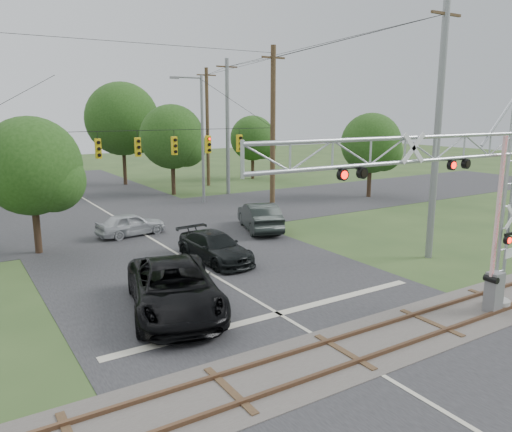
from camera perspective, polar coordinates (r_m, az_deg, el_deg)
ground at (r=14.77m, az=15.48°, el=-17.89°), size 160.00×160.00×0.00m
road_main at (r=22.06m, az=-4.12°, el=-7.25°), size 14.00×90.00×0.02m
road_cross at (r=34.62m, az=-15.11°, el=-0.57°), size 90.00×12.00×0.02m
railroad_track at (r=15.98m, az=10.02°, el=-15.08°), size 90.00×3.20×0.17m
crossing_gantry at (r=17.22m, az=21.27°, el=2.22°), size 11.65×0.94×7.34m
traffic_signal_span at (r=30.39m, az=-11.82°, el=8.63°), size 19.34×0.36×11.50m
pickup_black at (r=18.58m, az=-9.32°, el=-8.13°), size 4.67×7.19×1.84m
car_dark at (r=24.49m, az=-4.72°, el=-3.59°), size 2.39×5.07×1.43m
sedan_silver at (r=30.40m, az=-14.11°, el=-0.91°), size 4.22×2.13×1.38m
suv_dark at (r=30.80m, az=0.41°, el=-0.04°), size 3.46×5.55×1.73m
streetlight at (r=39.77m, az=-6.40°, el=9.42°), size 2.66×0.28×9.96m
utility_poles at (r=33.52m, az=-10.46°, el=9.25°), size 26.42×28.57×12.30m
treeline at (r=43.24m, az=-24.57°, el=8.79°), size 49.49×27.90×10.07m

